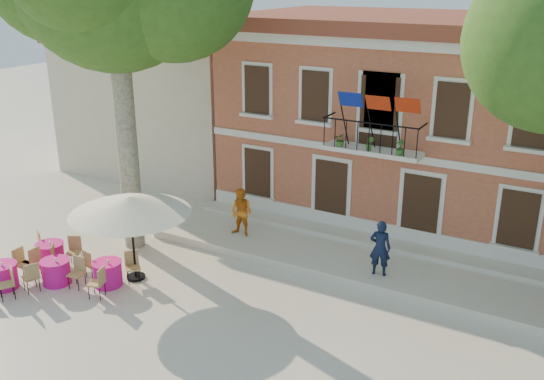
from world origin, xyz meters
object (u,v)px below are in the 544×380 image
Objects in this scene: pedestrian_navy at (380,248)px; cafe_table_2 at (3,275)px; cafe_table_1 at (56,271)px; cafe_table_3 at (51,253)px; patio_umbrella at (130,205)px; pedestrian_orange at (241,212)px; cafe_table_0 at (108,272)px.

pedestrian_navy reaches higher than cafe_table_2.
pedestrian_navy reaches higher than cafe_table_1.
cafe_table_1 is 1.35m from cafe_table_3.
cafe_table_1 and cafe_table_2 have the same top height.
patio_umbrella is 4.35m from cafe_table_2.
patio_umbrella is 2.14× the size of pedestrian_orange.
pedestrian_orange is at bearing 54.45° from cafe_table_2.
patio_umbrella reaches higher than cafe_table_0.
pedestrian_orange reaches higher than cafe_table_0.
cafe_table_3 is (-1.11, 0.77, 0.00)m from cafe_table_1.
cafe_table_3 is at bearing 88.07° from cafe_table_2.
pedestrian_navy is 1.03× the size of pedestrian_orange.
cafe_table_0 is at bearing -118.83° from patio_umbrella.
patio_umbrella reaches higher than cafe_table_2.
pedestrian_navy reaches higher than cafe_table_0.
pedestrian_navy is 0.93× the size of cafe_table_2.
patio_umbrella is at bearing 61.17° from cafe_table_0.
cafe_table_2 is (-1.17, -0.98, 0.00)m from cafe_table_1.
pedestrian_navy is at bearing 23.13° from cafe_table_3.
pedestrian_orange is at bearing 69.22° from patio_umbrella.
cafe_table_1 is at bearing -34.62° from cafe_table_3.
cafe_table_0 is at bearing 32.73° from cafe_table_2.
patio_umbrella is at bearing 38.77° from cafe_table_2.
cafe_table_1 is at bearing -121.13° from pedestrian_orange.
cafe_table_2 and cafe_table_3 have the same top height.
cafe_table_3 is (-2.96, -0.68, -1.99)m from patio_umbrella.
patio_umbrella reaches higher than pedestrian_navy.
cafe_table_0 is 3.10m from cafe_table_2.
cafe_table_2 is at bearing -91.93° from cafe_table_3.
patio_umbrella is 2.17m from cafe_table_0.
cafe_table_2 is (-3.02, -2.42, -1.99)m from patio_umbrella.
patio_umbrella reaches higher than cafe_table_1.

